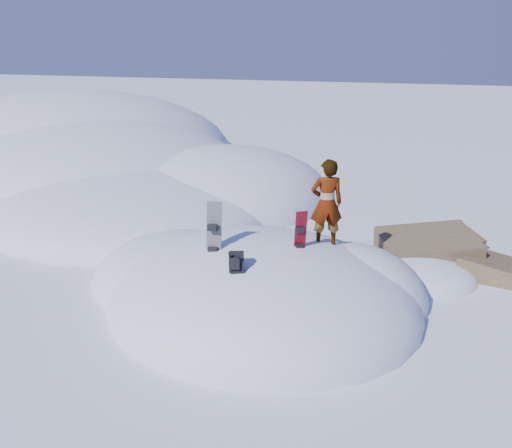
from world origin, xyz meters
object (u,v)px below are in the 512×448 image
(snowboard_dark, at_px, (214,241))
(person, at_px, (327,203))
(snowboard_red, at_px, (300,240))
(backpack, at_px, (236,262))

(snowboard_dark, xyz_separation_m, person, (2.16, 1.24, 0.63))
(snowboard_red, xyz_separation_m, snowboard_dark, (-1.72, -0.56, 0.01))
(person, bearing_deg, backpack, 32.75)
(snowboard_dark, relative_size, backpack, 3.44)
(snowboard_dark, bearing_deg, backpack, -50.00)
(snowboard_red, distance_m, backpack, 1.63)
(backpack, xyz_separation_m, person, (1.43, 1.96, 0.70))
(backpack, bearing_deg, snowboard_red, 35.26)
(snowboard_dark, height_order, person, person)
(backpack, distance_m, person, 2.53)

